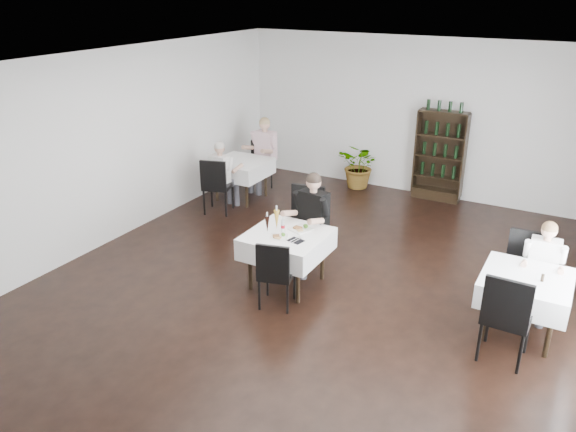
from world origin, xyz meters
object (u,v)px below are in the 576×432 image
at_px(wine_shelf, 440,157).
at_px(diner_main, 310,215).
at_px(main_table, 287,243).
at_px(potted_tree, 360,166).

bearing_deg(wine_shelf, diner_main, -102.38).
bearing_deg(main_table, diner_main, 82.42).
height_order(wine_shelf, main_table, wine_shelf).
distance_m(wine_shelf, diner_main, 3.86).
bearing_deg(main_table, potted_tree, 98.66).
xyz_separation_m(wine_shelf, main_table, (-0.90, -4.31, -0.23)).
bearing_deg(wine_shelf, potted_tree, -175.75).
bearing_deg(diner_main, main_table, -97.58).
distance_m(potted_tree, diner_main, 3.75).
distance_m(wine_shelf, main_table, 4.41).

